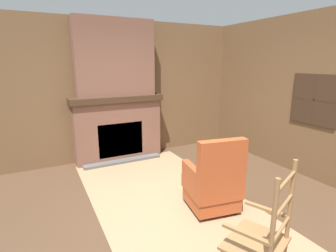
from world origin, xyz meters
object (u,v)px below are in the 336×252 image
Objects in this scene: storage_case at (127,91)px; decorative_plate_on_mantel at (112,90)px; armchair at (213,184)px; oil_lamp_vase at (100,92)px; firewood_stack at (221,151)px; rocking_chair at (259,248)px.

storage_case is 0.29m from decorative_plate_on_mantel.
armchair is 2.72m from decorative_plate_on_mantel.
oil_lamp_vase reaches higher than storage_case.
armchair reaches higher than firewood_stack.
firewood_stack is 1.70× the size of oil_lamp_vase.
oil_lamp_vase reaches higher than decorative_plate_on_mantel.
oil_lamp_vase is at bearing -16.68° from rocking_chair.
decorative_plate_on_mantel is (-0.02, -0.29, 0.04)m from storage_case.
decorative_plate_on_mantel is at bearing 23.28° from armchair.
armchair is 4.56× the size of decorative_plate_on_mantel.
oil_lamp_vase reaches higher than rocking_chair.
storage_case is at bearing 16.79° from armchair.
oil_lamp_vase reaches higher than armchair.
firewood_stack is 2.28m from storage_case.
rocking_chair is 3.76m from decorative_plate_on_mantel.
decorative_plate_on_mantel is (-0.83, -2.02, 1.28)m from firewood_stack.
rocking_chair is at bearing 6.91° from oil_lamp_vase.
armchair is 2.17m from firewood_stack.
armchair is at bearing 7.21° from storage_case.
storage_case is at bearing -25.00° from rocking_chair.
storage_case is (-2.44, -0.31, 0.98)m from armchair.
rocking_chair is 2.59× the size of firewood_stack.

